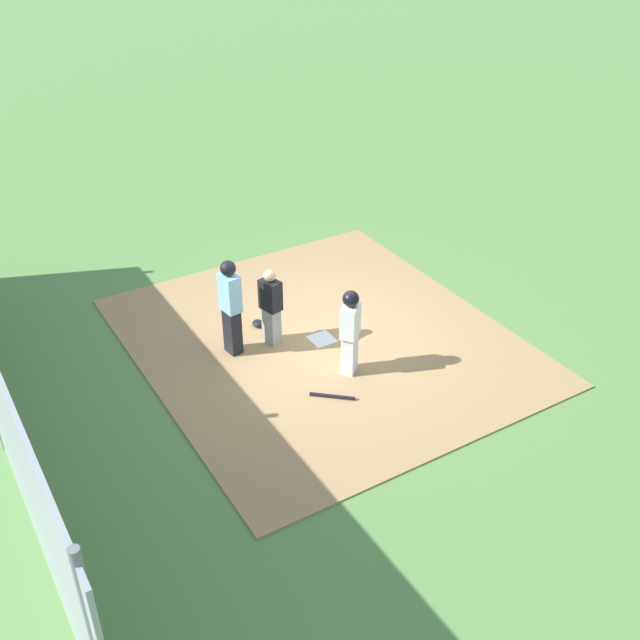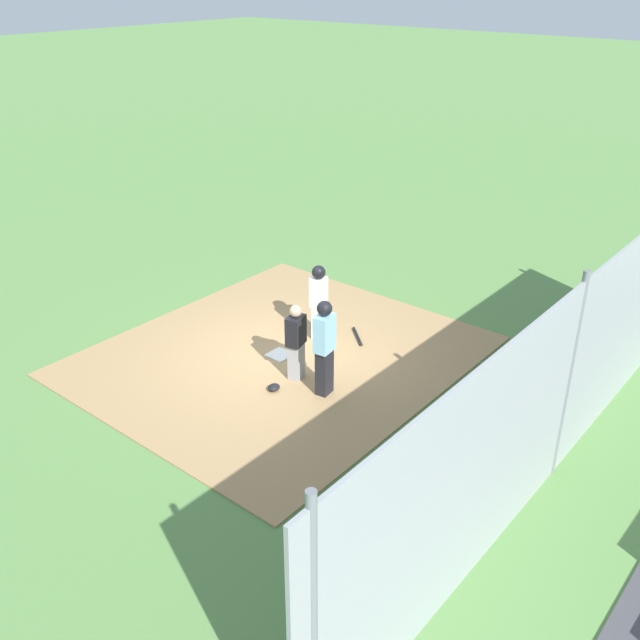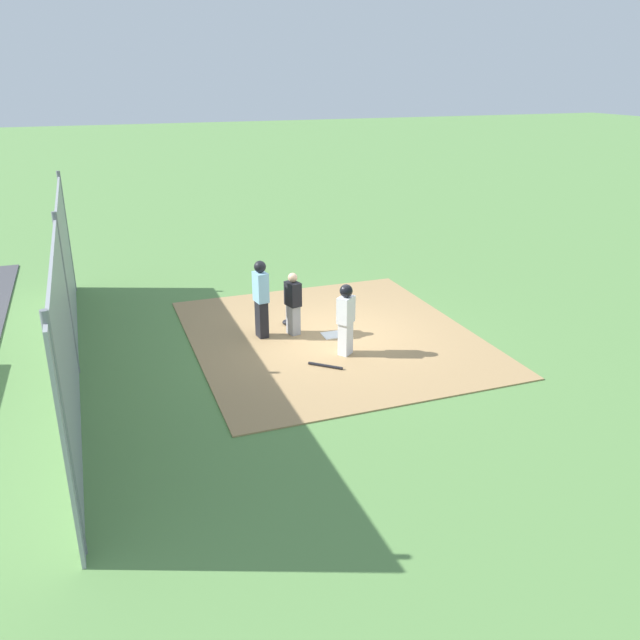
% 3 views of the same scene
% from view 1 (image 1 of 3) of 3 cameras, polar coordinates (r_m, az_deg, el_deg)
% --- Properties ---
extents(ground_plane, '(140.00, 140.00, 0.00)m').
position_cam_1_polar(ground_plane, '(13.96, 0.14, -1.60)').
color(ground_plane, '#5B8947').
extents(dirt_infield, '(7.20, 6.40, 0.03)m').
position_cam_1_polar(dirt_infield, '(13.96, 0.14, -1.55)').
color(dirt_infield, '#A88456').
rests_on(dirt_infield, ground_plane).
extents(home_plate, '(0.44, 0.44, 0.02)m').
position_cam_1_polar(home_plate, '(13.94, 0.14, -1.47)').
color(home_plate, white).
rests_on(home_plate, dirt_infield).
extents(catcher, '(0.43, 0.34, 1.49)m').
position_cam_1_polar(catcher, '(13.52, -3.73, 1.07)').
color(catcher, '#9E9EA3').
rests_on(catcher, dirt_infield).
extents(umpire, '(0.41, 0.31, 1.83)m').
position_cam_1_polar(umpire, '(13.20, -6.76, 1.13)').
color(umpire, black).
rests_on(umpire, dirt_infield).
extents(runner, '(0.44, 0.46, 1.60)m').
position_cam_1_polar(runner, '(12.64, 2.28, -0.55)').
color(runner, silver).
rests_on(runner, dirt_infield).
extents(baseball_bat, '(0.55, 0.61, 0.06)m').
position_cam_1_polar(baseball_bat, '(12.53, 0.94, -5.77)').
color(baseball_bat, black).
rests_on(baseball_bat, dirt_infield).
extents(catcher_mask, '(0.24, 0.20, 0.12)m').
position_cam_1_polar(catcher_mask, '(14.36, -4.71, -0.26)').
color(catcher_mask, black).
rests_on(catcher_mask, dirt_infield).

